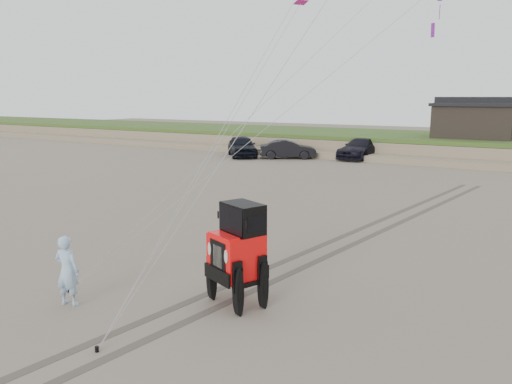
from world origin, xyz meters
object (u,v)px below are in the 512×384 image
at_px(cabin, 475,119).
at_px(truck_a, 242,146).
at_px(jeep, 237,265).
at_px(truck_c, 361,148).
at_px(man, 67,271).
at_px(truck_b, 288,149).

distance_m(cabin, truck_a, 19.54).
distance_m(cabin, jeep, 35.40).
relative_size(cabin, truck_c, 1.09).
xyz_separation_m(cabin, jeep, (-0.27, -35.33, -2.22)).
distance_m(truck_a, jeep, 31.23).
relative_size(cabin, jeep, 1.17).
distance_m(cabin, man, 37.82).
bearing_deg(man, truck_b, -86.11).
bearing_deg(truck_b, truck_a, 71.32).
xyz_separation_m(truck_a, truck_c, (9.31, 3.91, -0.05)).
bearing_deg(truck_a, man, -105.28).
bearing_deg(truck_a, cabin, -12.58).
xyz_separation_m(truck_c, man, (4.06, -32.41, 0.03)).
xyz_separation_m(truck_a, man, (13.37, -28.50, -0.01)).
bearing_deg(cabin, man, -95.75).
distance_m(truck_b, jeep, 29.98).
bearing_deg(cabin, truck_a, -152.17).
bearing_deg(man, jeep, -161.41).
xyz_separation_m(cabin, truck_a, (-17.16, -9.06, -2.34)).
height_order(cabin, truck_b, cabin).
height_order(truck_c, man, man).
distance_m(truck_a, truck_c, 10.10).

